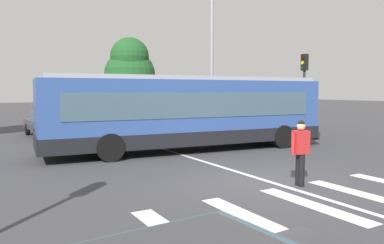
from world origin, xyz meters
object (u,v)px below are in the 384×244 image
pedestrian_crossing_street (301,149)px  city_transit_bus (188,112)px  parked_car_charcoal (48,123)px  bus_stop_shelter (264,92)px  background_tree_right (130,70)px  parked_car_teal (95,121)px  twin_arm_street_lamp (212,33)px  parked_car_red (180,118)px  parked_car_blue (139,119)px  traffic_light_far_corner (304,81)px

pedestrian_crossing_street → city_transit_bus: bearing=86.7°
parked_car_charcoal → bus_stop_shelter: bearing=-7.6°
city_transit_bus → bus_stop_shelter: bus_stop_shelter is taller
parked_car_charcoal → background_tree_right: 9.18m
parked_car_teal → twin_arm_street_lamp: (5.98, -2.95, 5.00)m
city_transit_bus → twin_arm_street_lamp: 7.58m
parked_car_teal → twin_arm_street_lamp: twin_arm_street_lamp is taller
pedestrian_crossing_street → bus_stop_shelter: (9.66, 12.64, 1.45)m
parked_car_red → background_tree_right: size_ratio=0.71×
parked_car_blue → parked_car_charcoal: bearing=-178.8°
pedestrian_crossing_street → parked_car_charcoal: size_ratio=0.38×
parked_car_red → bus_stop_shelter: 6.03m
pedestrian_crossing_street → twin_arm_street_lamp: size_ratio=0.18×
twin_arm_street_lamp → city_transit_bus: bearing=-131.8°
pedestrian_crossing_street → parked_car_red: size_ratio=0.38×
traffic_light_far_corner → background_tree_right: bearing=116.5°
bus_stop_shelter → twin_arm_street_lamp: twin_arm_street_lamp is taller
parked_car_charcoal → twin_arm_street_lamp: size_ratio=0.48×
city_transit_bus → parked_car_red: size_ratio=2.67×
parked_car_blue → background_tree_right: bearing=74.5°
parked_car_blue → twin_arm_street_lamp: bearing=-45.2°
pedestrian_crossing_street → background_tree_right: (2.84, 19.80, 3.06)m
city_transit_bus → traffic_light_far_corner: 8.53m
parked_car_red → background_tree_right: bearing=102.2°
pedestrian_crossing_street → twin_arm_street_lamp: (4.60, 11.32, 4.80)m
twin_arm_street_lamp → traffic_light_far_corner: bearing=-38.2°
pedestrian_crossing_street → parked_car_charcoal: (-3.87, 14.45, -0.20)m
parked_car_red → bus_stop_shelter: bearing=-15.0°
parked_car_teal → bus_stop_shelter: bearing=-8.4°
parked_car_blue → parked_car_red: bearing=-8.9°
city_transit_bus → pedestrian_crossing_street: 6.65m
parked_car_red → parked_car_blue: bearing=171.1°
parked_car_red → traffic_light_far_corner: (4.60, -6.01, 2.27)m
traffic_light_far_corner → bus_stop_shelter: traffic_light_far_corner is taller
city_transit_bus → parked_car_teal: (-1.77, 7.66, -0.82)m
parked_car_charcoal → traffic_light_far_corner: traffic_light_far_corner is taller
city_transit_bus → parked_car_blue: size_ratio=2.68×
city_transit_bus → parked_car_blue: 8.06m
pedestrian_crossing_street → bus_stop_shelter: 15.98m
city_transit_bus → twin_arm_street_lamp: twin_arm_street_lamp is taller
parked_car_teal → background_tree_right: background_tree_right is taller
background_tree_right → twin_arm_street_lamp: bearing=-78.3°
parked_car_blue → parked_car_red: 2.70m
parked_car_blue → bus_stop_shelter: 8.66m
parked_car_teal → bus_stop_shelter: (11.04, -1.63, 1.65)m
parked_car_charcoal → twin_arm_street_lamp: 10.32m
parked_car_charcoal → parked_car_red: size_ratio=1.01×
city_transit_bus → parked_car_charcoal: (-4.26, 7.84, -0.82)m
traffic_light_far_corner → city_transit_bus: bearing=-169.6°
city_transit_bus → bus_stop_shelter: bearing=33.0°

